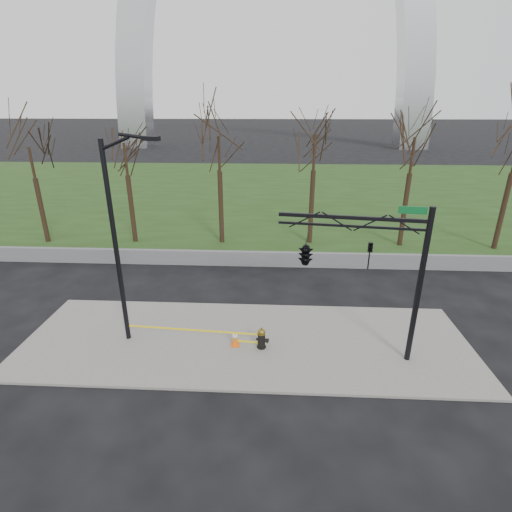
# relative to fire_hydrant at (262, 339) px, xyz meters

# --- Properties ---
(ground) EXTENTS (500.00, 500.00, 0.00)m
(ground) POSITION_rel_fire_hydrant_xyz_m (-0.66, 0.49, -0.51)
(ground) COLOR black
(ground) RESTS_ON ground
(sidewalk) EXTENTS (18.00, 6.00, 0.10)m
(sidewalk) POSITION_rel_fire_hydrant_xyz_m (-0.66, 0.49, -0.46)
(sidewalk) COLOR slate
(sidewalk) RESTS_ON ground
(grass_strip) EXTENTS (120.00, 40.00, 0.06)m
(grass_strip) POSITION_rel_fire_hydrant_xyz_m (-0.66, 30.49, -0.48)
(grass_strip) COLOR #243814
(grass_strip) RESTS_ON ground
(guardrail) EXTENTS (60.00, 0.30, 0.90)m
(guardrail) POSITION_rel_fire_hydrant_xyz_m (-0.66, 8.49, -0.06)
(guardrail) COLOR #59595B
(guardrail) RESTS_ON ground
(tree_row) EXTENTS (46.95, 4.00, 7.79)m
(tree_row) POSITION_rel_fire_hydrant_xyz_m (-0.19, 12.49, 3.39)
(tree_row) COLOR black
(tree_row) RESTS_ON ground
(fire_hydrant) EXTENTS (0.56, 0.37, 0.89)m
(fire_hydrant) POSITION_rel_fire_hydrant_xyz_m (0.00, 0.00, 0.00)
(fire_hydrant) COLOR black
(fire_hydrant) RESTS_ON sidewalk
(traffic_cone) EXTENTS (0.40, 0.40, 0.64)m
(traffic_cone) POSITION_rel_fire_hydrant_xyz_m (-1.06, 0.09, -0.09)
(traffic_cone) COLOR #F05F0C
(traffic_cone) RESTS_ON sidewalk
(street_light) EXTENTS (2.33, 0.86, 8.21)m
(street_light) POSITION_rel_fire_hydrant_xyz_m (-5.29, 0.33, 4.18)
(street_light) COLOR black
(street_light) RESTS_ON ground
(traffic_signal_mast) EXTENTS (5.06, 2.53, 6.00)m
(traffic_signal_mast) POSITION_rel_fire_hydrant_xyz_m (2.31, -0.01, 3.64)
(traffic_signal_mast) COLOR black
(traffic_signal_mast) RESTS_ON ground
(caution_tape) EXTENTS (5.50, 0.40, 0.45)m
(caution_tape) POSITION_rel_fire_hydrant_xyz_m (-2.40, 0.18, 0.11)
(caution_tape) COLOR yellow
(caution_tape) RESTS_ON ground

